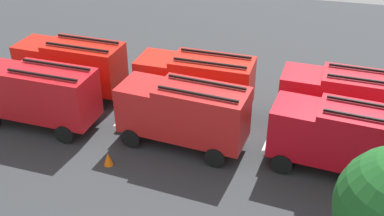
# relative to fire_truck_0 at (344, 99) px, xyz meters

# --- Properties ---
(ground_plane) EXTENTS (54.14, 54.14, 0.00)m
(ground_plane) POSITION_rel_fire_truck_0_xyz_m (8.37, 1.94, -2.15)
(ground_plane) COLOR #2D3033
(fire_truck_0) EXTENTS (7.35, 3.15, 3.88)m
(fire_truck_0) POSITION_rel_fire_truck_0_xyz_m (0.00, 0.00, 0.00)
(fire_truck_0) COLOR red
(fire_truck_0) RESTS_ON ground
(fire_truck_1) EXTENTS (7.30, 3.01, 3.88)m
(fire_truck_1) POSITION_rel_fire_truck_0_xyz_m (8.66, 0.04, 0.00)
(fire_truck_1) COLOR red
(fire_truck_1) RESTS_ON ground
(fire_truck_2) EXTENTS (7.34, 3.13, 3.88)m
(fire_truck_2) POSITION_rel_fire_truck_0_xyz_m (17.01, -0.15, 0.00)
(fire_truck_2) COLOR red
(fire_truck_2) RESTS_ON ground
(fire_truck_3) EXTENTS (7.44, 3.45, 3.88)m
(fire_truck_3) POSITION_rel_fire_truck_0_xyz_m (0.13, 3.90, 0.00)
(fire_truck_3) COLOR red
(fire_truck_3) RESTS_ON ground
(fire_truck_4) EXTENTS (7.43, 3.42, 3.88)m
(fire_truck_4) POSITION_rel_fire_truck_0_xyz_m (8.41, 3.65, 0.00)
(fire_truck_4) COLOR red
(fire_truck_4) RESTS_ON ground
(fire_truck_5) EXTENTS (7.33, 3.08, 3.88)m
(fire_truck_5) POSITION_rel_fire_truck_0_xyz_m (17.10, 3.78, 0.00)
(fire_truck_5) COLOR red
(fire_truck_5) RESTS_ON ground
(firefighter_0) EXTENTS (0.46, 0.47, 1.80)m
(firefighter_0) POSITION_rel_fire_truck_0_xyz_m (-2.66, -3.25, -1.13)
(firefighter_0) COLOR black
(firefighter_0) RESTS_ON ground
(firefighter_1) EXTENTS (0.48, 0.38, 1.76)m
(firefighter_1) POSITION_rel_fire_truck_0_xyz_m (15.07, -2.78, -1.16)
(firefighter_1) COLOR black
(firefighter_1) RESTS_ON ground
(traffic_cone_0) EXTENTS (0.46, 0.46, 0.66)m
(traffic_cone_0) POSITION_rel_fire_truck_0_xyz_m (17.85, -2.75, -1.82)
(traffic_cone_0) COLOR #F2600C
(traffic_cone_0) RESTS_ON ground
(traffic_cone_1) EXTENTS (0.52, 0.52, 0.74)m
(traffic_cone_1) POSITION_rel_fire_truck_0_xyz_m (11.76, 6.41, -1.78)
(traffic_cone_1) COLOR #F2600C
(traffic_cone_1) RESTS_ON ground
(traffic_cone_2) EXTENTS (0.45, 0.45, 0.64)m
(traffic_cone_2) POSITION_rel_fire_truck_0_xyz_m (7.26, -1.97, -1.83)
(traffic_cone_2) COLOR #F2600C
(traffic_cone_2) RESTS_ON ground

